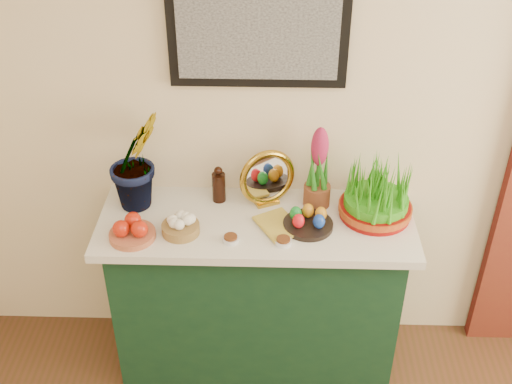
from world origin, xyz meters
TOP-DOWN VIEW (x-y plane):
  - sideboard at (-0.33, 2.00)m, footprint 1.30×0.45m
  - tablecloth at (-0.33, 2.00)m, footprint 1.40×0.55m
  - hyacinth_green at (-0.86, 2.11)m, footprint 0.40×0.40m
  - apple_bowl at (-0.86, 1.86)m, footprint 0.21×0.21m
  - garlic_basket at (-0.65, 1.90)m, footprint 0.20×0.20m
  - vinegar_cruet at (-0.51, 2.15)m, footprint 0.06×0.06m
  - mirror at (-0.29, 2.14)m, footprint 0.27×0.16m
  - book at (-0.30, 1.91)m, footprint 0.22×0.25m
  - spice_dish_left at (-0.44, 1.85)m, footprint 0.07×0.07m
  - spice_dish_right at (-0.21, 1.84)m, footprint 0.07×0.07m
  - egg_plate at (-0.11, 1.96)m, footprint 0.28×0.28m
  - hyacinth_pink at (-0.06, 2.13)m, footprint 0.12×0.12m
  - wheatgrass_sabzeh at (0.19, 2.05)m, footprint 0.33×0.33m

SIDE VIEW (x-z plane):
  - sideboard at x=-0.33m, z-range 0.00..0.85m
  - tablecloth at x=-0.33m, z-range 0.85..0.89m
  - spice_dish_left at x=-0.44m, z-range 0.89..0.92m
  - spice_dish_right at x=-0.21m, z-range 0.89..0.92m
  - book at x=-0.30m, z-range 0.89..0.92m
  - egg_plate at x=-0.11m, z-range 0.88..0.97m
  - garlic_basket at x=-0.65m, z-range 0.88..0.97m
  - apple_bowl at x=-0.86m, z-range 0.88..0.98m
  - vinegar_cruet at x=-0.51m, z-range 0.88..1.06m
  - wheatgrass_sabzeh at x=0.19m, z-range 0.87..1.14m
  - mirror at x=-0.29m, z-range 0.88..1.15m
  - hyacinth_pink at x=-0.06m, z-range 0.87..1.27m
  - hyacinth_green at x=-0.86m, z-range 0.89..1.50m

